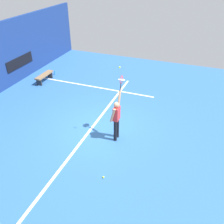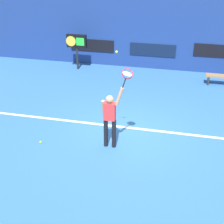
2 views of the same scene
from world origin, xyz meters
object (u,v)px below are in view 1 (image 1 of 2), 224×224
tennis_racket (121,81)px  court_bench (44,76)px  tennis_ball (120,67)px  tennis_player (116,118)px  water_bottle (55,73)px  spare_ball (103,177)px

tennis_racket → court_bench: bearing=61.9°
tennis_ball → court_bench: bearing=59.8°
tennis_ball → tennis_player: bearing=172.3°
tennis_ball → court_bench: size_ratio=0.05×
tennis_racket → court_bench: 6.89m
tennis_ball → water_bottle: size_ratio=0.28×
court_bench → spare_ball: 8.38m
spare_ball → water_bottle: bearing=42.0°
court_bench → tennis_player: bearing=-121.7°
tennis_racket → court_bench: size_ratio=0.45×
tennis_player → spare_ball: (-2.13, -0.33, -0.98)m
tennis_racket → court_bench: (3.10, 5.81, -2.02)m
tennis_player → tennis_ball: bearing=-7.7°
tennis_player → court_bench: tennis_player is taller
water_bottle → spare_ball: bearing=-138.0°
tennis_racket → water_bottle: size_ratio=2.61×
tennis_racket → spare_ball: (-2.62, -0.32, -2.32)m
tennis_racket → water_bottle: (4.18, 5.81, -2.24)m
tennis_player → tennis_ball: size_ratio=29.09×
water_bottle → tennis_racket: bearing=-125.8°
water_bottle → tennis_ball: bearing=-127.5°
court_bench → spare_ball: bearing=-133.0°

